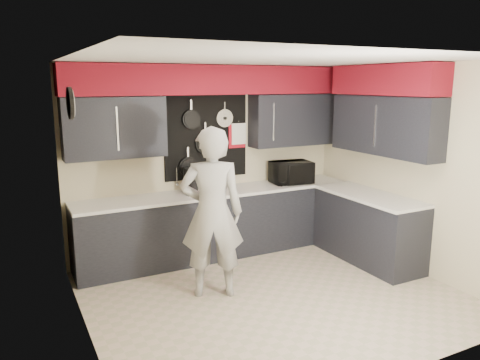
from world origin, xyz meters
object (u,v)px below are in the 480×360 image
person (212,213)px  knife_block (214,182)px  microwave (291,172)px  utensil_crock (199,186)px  coffee_maker (192,180)px

person → knife_block: bearing=-93.2°
knife_block → person: bearing=-122.5°
microwave → utensil_crock: size_ratio=3.58×
person → microwave: bearing=-126.8°
microwave → coffee_maker: bearing=-174.8°
microwave → coffee_maker: (-1.53, 0.05, 0.02)m
microwave → person: 2.04m
knife_block → coffee_maker: bearing=-179.3°
knife_block → person: size_ratio=0.13×
coffee_maker → person: size_ratio=0.18×
knife_block → coffee_maker: (-0.33, -0.05, 0.06)m
coffee_maker → microwave: bearing=3.5°
coffee_maker → knife_block: bearing=13.5°
knife_block → microwave: bearing=-12.0°
microwave → person: (-1.73, -1.06, -0.12)m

